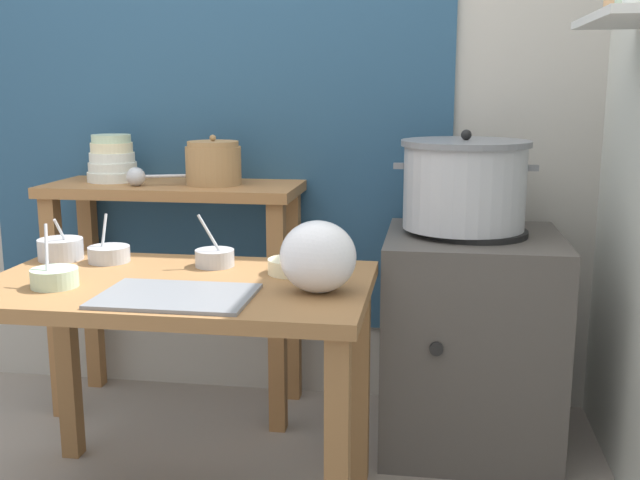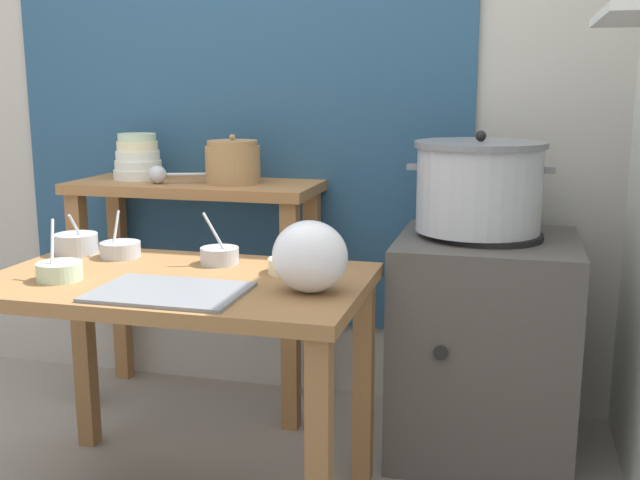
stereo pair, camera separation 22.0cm
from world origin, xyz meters
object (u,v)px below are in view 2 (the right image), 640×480
prep_bowl_3 (220,255)px  clay_pot (233,162)px  steamer_pot (479,186)px  prep_bowl_4 (76,243)px  bowl_stack_enamel (138,159)px  prep_bowl_1 (120,249)px  prep_bowl_0 (293,265)px  prep_bowl_2 (59,270)px  back_shelf_table (196,238)px  serving_tray (169,292)px  ladle (161,175)px  prep_table (178,314)px  plastic_bag (310,257)px  stove_block (483,344)px

prep_bowl_3 → clay_pot: bearing=106.4°
steamer_pot → prep_bowl_4: steamer_pot is taller
bowl_stack_enamel → prep_bowl_4: bowl_stack_enamel is taller
bowl_stack_enamel → prep_bowl_1: 0.67m
prep_bowl_0 → prep_bowl_2: 0.67m
steamer_pot → clay_pot: size_ratio=2.35×
back_shelf_table → prep_bowl_1: (-0.02, -0.54, 0.07)m
serving_tray → prep_bowl_2: (-0.37, 0.06, 0.02)m
ladle → serving_tray: size_ratio=0.72×
prep_bowl_1 → prep_bowl_0: bearing=-5.7°
bowl_stack_enamel → serving_tray: bearing=-58.4°
prep_bowl_1 → ladle: bearing=99.2°
prep_table → steamer_pot: size_ratio=2.25×
back_shelf_table → plastic_bag: (0.68, -0.79, 0.14)m
stove_block → prep_bowl_2: prep_bowl_2 is taller
clay_pot → prep_bowl_1: 0.62m
ladle → prep_bowl_2: 0.79m
prep_table → stove_block: 1.07m
clay_pot → prep_bowl_2: bearing=-103.6°
prep_bowl_4 → steamer_pot: bearing=18.3°
back_shelf_table → bowl_stack_enamel: (-0.26, 0.04, 0.30)m
prep_bowl_3 → prep_bowl_4: (-0.51, 0.01, 0.01)m
ladle → prep_bowl_0: ladle is taller
prep_table → back_shelf_table: back_shelf_table is taller
clay_pot → steamer_pot: bearing=-6.8°
prep_table → plastic_bag: bearing=-8.3°
clay_pot → prep_bowl_1: (-0.19, -0.54, -0.23)m
ladle → prep_bowl_2: size_ratio=1.67×
clay_pot → ladle: clay_pot is taller
bowl_stack_enamel → prep_bowl_3: bowl_stack_enamel is taller
ladle → prep_bowl_2: bearing=-86.0°
prep_table → prep_bowl_1: bearing=146.1°
prep_bowl_1 → prep_bowl_4: (-0.17, 0.01, 0.01)m
back_shelf_table → stove_block: size_ratio=1.23×
steamer_pot → prep_bowl_1: (-1.11, -0.43, -0.19)m
prep_table → prep_bowl_4: size_ratio=7.80×
ladle → bowl_stack_enamel: bearing=142.5°
prep_table → steamer_pot: (0.82, 0.62, 0.32)m
stove_block → prep_bowl_3: prep_bowl_3 is taller
serving_tray → plastic_bag: size_ratio=1.94×
prep_table → steamer_pot: bearing=37.3°
steamer_pot → prep_bowl_0: 0.73m
back_shelf_table → prep_table: bearing=-70.2°
steamer_pot → ladle: size_ratio=1.70×
bowl_stack_enamel → ladle: bearing=-37.5°
ladle → prep_bowl_3: (0.42, -0.46, -0.19)m
prep_table → steamer_pot: 1.08m
clay_pot → serving_tray: clay_pot is taller
prep_bowl_1 → prep_bowl_3: (0.35, -0.01, 0.00)m
prep_bowl_3 → prep_bowl_4: size_ratio=1.17×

